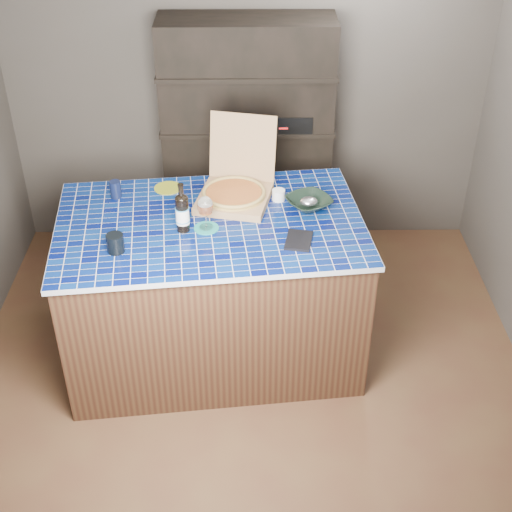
{
  "coord_description": "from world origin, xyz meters",
  "views": [
    {
      "loc": [
        0.01,
        -3.2,
        3.18
      ],
      "look_at": [
        0.05,
        0.0,
        0.96
      ],
      "focal_mm": 50.0,
      "sensor_mm": 36.0,
      "label": 1
    }
  ],
  "objects_px": {
    "kitchen_island": "(213,288)",
    "pizza_box": "(235,191)",
    "mead_bottle": "(182,212)",
    "dvd_case": "(299,240)",
    "wine_glass": "(205,207)",
    "bowl": "(309,203)"
  },
  "relations": [
    {
      "from": "kitchen_island",
      "to": "bowl",
      "type": "distance_m",
      "value": 0.8
    },
    {
      "from": "wine_glass",
      "to": "bowl",
      "type": "relative_size",
      "value": 0.79
    },
    {
      "from": "wine_glass",
      "to": "mead_bottle",
      "type": "bearing_deg",
      "value": -173.55
    },
    {
      "from": "mead_bottle",
      "to": "dvd_case",
      "type": "relative_size",
      "value": 1.52
    },
    {
      "from": "kitchen_island",
      "to": "bowl",
      "type": "relative_size",
      "value": 7.36
    },
    {
      "from": "mead_bottle",
      "to": "bowl",
      "type": "xyz_separation_m",
      "value": [
        0.73,
        0.25,
        -0.09
      ]
    },
    {
      "from": "kitchen_island",
      "to": "dvd_case",
      "type": "bearing_deg",
      "value": -29.21
    },
    {
      "from": "kitchen_island",
      "to": "mead_bottle",
      "type": "relative_size",
      "value": 6.3
    },
    {
      "from": "kitchen_island",
      "to": "bowl",
      "type": "bearing_deg",
      "value": 8.92
    },
    {
      "from": "dvd_case",
      "to": "kitchen_island",
      "type": "bearing_deg",
      "value": 167.73
    },
    {
      "from": "pizza_box",
      "to": "mead_bottle",
      "type": "distance_m",
      "value": 0.45
    },
    {
      "from": "mead_bottle",
      "to": "dvd_case",
      "type": "distance_m",
      "value": 0.67
    },
    {
      "from": "pizza_box",
      "to": "wine_glass",
      "type": "height_order",
      "value": "pizza_box"
    },
    {
      "from": "mead_bottle",
      "to": "wine_glass",
      "type": "relative_size",
      "value": 1.48
    },
    {
      "from": "kitchen_island",
      "to": "dvd_case",
      "type": "distance_m",
      "value": 0.74
    },
    {
      "from": "kitchen_island",
      "to": "pizza_box",
      "type": "bearing_deg",
      "value": 54.11
    },
    {
      "from": "wine_glass",
      "to": "bowl",
      "type": "height_order",
      "value": "wine_glass"
    },
    {
      "from": "dvd_case",
      "to": "bowl",
      "type": "height_order",
      "value": "bowl"
    },
    {
      "from": "dvd_case",
      "to": "bowl",
      "type": "xyz_separation_m",
      "value": [
        0.08,
        0.37,
        0.02
      ]
    },
    {
      "from": "pizza_box",
      "to": "bowl",
      "type": "distance_m",
      "value": 0.45
    },
    {
      "from": "pizza_box",
      "to": "wine_glass",
      "type": "xyz_separation_m",
      "value": [
        -0.16,
        -0.33,
        0.08
      ]
    },
    {
      "from": "bowl",
      "to": "mead_bottle",
      "type": "bearing_deg",
      "value": -161.36
    }
  ]
}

